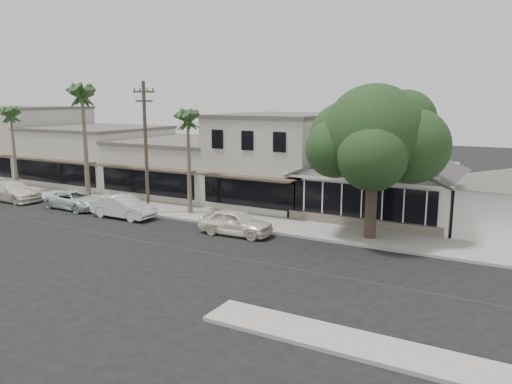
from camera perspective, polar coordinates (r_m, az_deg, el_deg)
The scene contains 16 objects.
ground at distance 25.84m, azimuth -4.73°, elevation -7.11°, with size 140.00×140.00×0.00m, color black.
sidewalk_north at distance 35.67m, azimuth -9.33°, elevation -2.11°, with size 90.00×3.50×0.15m, color #9E9991.
corner_shop at distance 34.39m, azimuth 14.07°, elevation 1.55°, with size 10.40×8.60×5.10m.
row_building_near at distance 38.09m, azimuth 2.84°, elevation 3.67°, with size 8.00×10.00×6.50m, color beige.
row_building_midnear at distance 42.98m, azimuth -7.98°, elevation 2.83°, with size 10.00×10.00×4.20m, color beige.
row_building_midfar at distance 49.96m, azimuth -17.65°, elevation 3.98°, with size 11.00×10.00×5.00m, color beige.
row_building_far at distance 58.38m, azimuth -25.14°, elevation 5.25°, with size 11.00×10.00×6.80m, color beige.
utility_pole at distance 34.42m, azimuth -12.49°, elevation 5.27°, with size 1.80×0.24×9.00m.
car_0 at distance 29.17m, azimuth -2.33°, elevation -3.47°, with size 1.78×4.43×1.51m, color white.
car_1 at distance 34.41m, azimuth -14.93°, elevation -1.64°, with size 1.60×4.59×1.51m, color silver.
car_2 at distance 38.26m, azimuth -19.94°, elevation -0.85°, with size 2.21×4.78×1.33m, color silver.
car_3 at distance 43.20m, azimuth -26.10°, elevation 0.10°, with size 2.16×5.32×1.54m, color white.
shade_tree at distance 28.25m, azimuth 13.34°, elevation 6.00°, with size 7.82×7.07×8.68m.
palm_east at distance 33.79m, azimuth -7.80°, elevation 8.15°, with size 3.07×3.07×7.53m.
palm_mid at distance 39.54m, azimuth -19.25°, elevation 10.34°, with size 3.47×3.47×9.36m.
palm_west at distance 46.45m, azimuth -26.22°, elevation 7.86°, with size 2.35×2.35×7.54m.
Camera 1 is at (13.86, -20.34, 7.86)m, focal length 35.00 mm.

